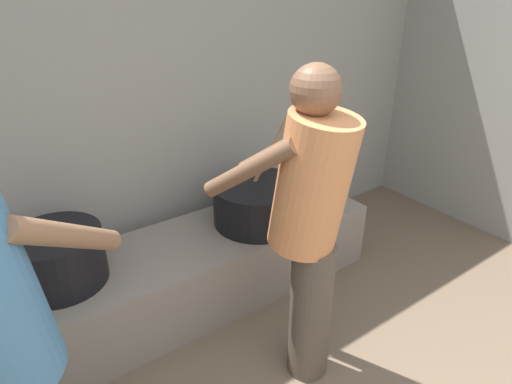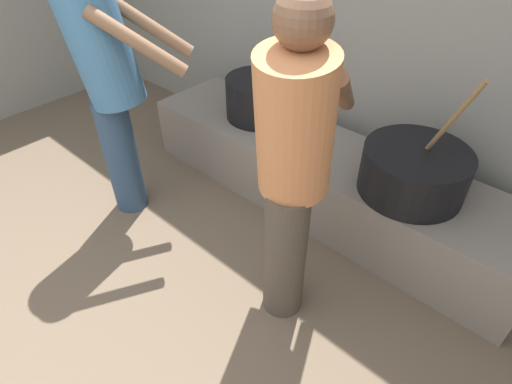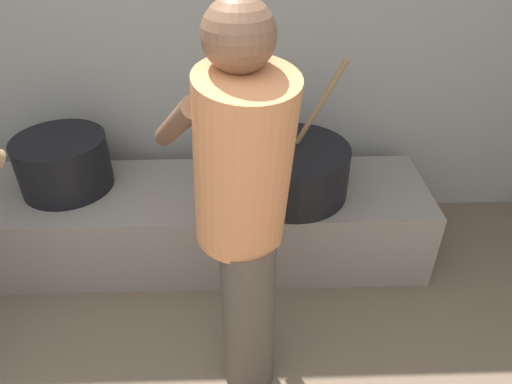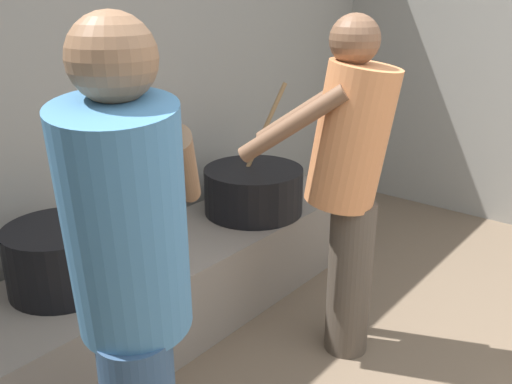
% 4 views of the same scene
% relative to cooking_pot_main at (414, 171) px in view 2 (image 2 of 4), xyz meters
% --- Properties ---
extents(hearth_ledge, '(2.54, 0.60, 0.43)m').
position_rel_cooking_pot_main_xyz_m(hearth_ledge, '(-0.57, 0.04, -0.34)').
color(hearth_ledge, slate).
rests_on(hearth_ledge, ground_plane).
extents(cooking_pot_main, '(0.54, 0.54, 0.70)m').
position_rel_cooking_pot_main_xyz_m(cooking_pot_main, '(0.00, 0.00, 0.00)').
color(cooking_pot_main, black).
rests_on(cooking_pot_main, hearth_ledge).
extents(cooking_pot_secondary, '(0.45, 0.45, 0.27)m').
position_rel_cooking_pot_main_xyz_m(cooking_pot_secondary, '(-1.14, 0.08, 0.01)').
color(cooking_pot_secondary, black).
rests_on(cooking_pot_secondary, hearth_ledge).
extents(cook_in_orange_shirt, '(0.54, 0.71, 1.52)m').
position_rel_cooking_pot_main_xyz_m(cook_in_orange_shirt, '(-0.25, -0.72, 0.31)').
color(cook_in_orange_shirt, '#4C4238').
rests_on(cook_in_orange_shirt, ground_plane).
extents(cook_in_blue_shirt, '(0.70, 0.68, 1.56)m').
position_rel_cooking_pot_main_xyz_m(cook_in_blue_shirt, '(-1.46, -0.79, 0.34)').
color(cook_in_blue_shirt, navy).
rests_on(cook_in_blue_shirt, ground_plane).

